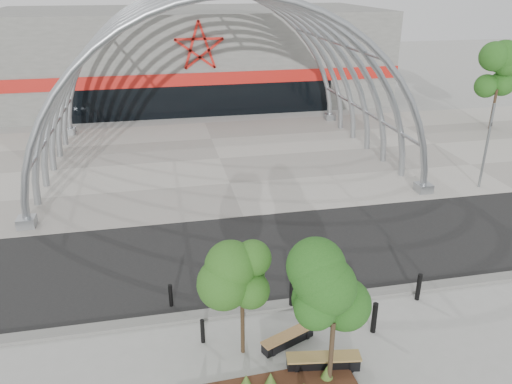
# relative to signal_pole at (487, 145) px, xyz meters

# --- Properties ---
(ground) EXTENTS (140.00, 140.00, 0.00)m
(ground) POSITION_rel_signal_pole_xyz_m (-13.37, -8.02, -2.45)
(ground) COLOR #9A9A95
(ground) RESTS_ON ground
(road) EXTENTS (140.00, 7.00, 0.02)m
(road) POSITION_rel_signal_pole_xyz_m (-13.37, -4.52, -2.44)
(road) COLOR black
(road) RESTS_ON ground
(forecourt) EXTENTS (60.00, 17.00, 0.04)m
(forecourt) POSITION_rel_signal_pole_xyz_m (-13.37, 7.48, -2.43)
(forecourt) COLOR gray
(forecourt) RESTS_ON ground
(kerb) EXTENTS (60.00, 0.50, 0.12)m
(kerb) POSITION_rel_signal_pole_xyz_m (-13.37, -8.27, -2.39)
(kerb) COLOR #62625E
(kerb) RESTS_ON ground
(arena_building) EXTENTS (34.00, 15.24, 8.00)m
(arena_building) POSITION_rel_signal_pole_xyz_m (-13.37, 25.43, 1.54)
(arena_building) COLOR slate
(arena_building) RESTS_ON ground
(vault_canopy) EXTENTS (20.80, 15.80, 20.36)m
(vault_canopy) POSITION_rel_signal_pole_xyz_m (-13.37, 7.48, -2.43)
(vault_canopy) COLOR #94999E
(vault_canopy) RESTS_ON ground
(signal_pole) EXTENTS (0.26, 0.66, 4.68)m
(signal_pole) POSITION_rel_signal_pole_xyz_m (0.00, 0.00, 0.00)
(signal_pole) COLOR slate
(signal_pole) RESTS_ON ground
(street_tree_0) EXTENTS (1.66, 1.66, 3.79)m
(street_tree_0) POSITION_rel_signal_pole_xyz_m (-15.07, -10.27, 0.28)
(street_tree_0) COLOR black
(street_tree_0) RESTS_ON ground
(street_tree_1) EXTENTS (1.72, 1.72, 4.07)m
(street_tree_1) POSITION_rel_signal_pole_xyz_m (-12.86, -11.97, 0.48)
(street_tree_1) COLOR #2F2616
(street_tree_1) RESTS_ON ground
(bench_0) EXTENTS (1.88, 1.12, 0.39)m
(bench_0) POSITION_rel_signal_pole_xyz_m (-13.62, -10.20, -2.25)
(bench_0) COLOR black
(bench_0) RESTS_ON ground
(bench_1) EXTENTS (2.24, 0.80, 0.46)m
(bench_1) POSITION_rel_signal_pole_xyz_m (-12.87, -11.44, -2.22)
(bench_1) COLOR black
(bench_1) RESTS_ON ground
(bollard_0) EXTENTS (0.14, 0.14, 0.85)m
(bollard_0) POSITION_rel_signal_pole_xyz_m (-16.23, -9.56, -2.02)
(bollard_0) COLOR black
(bollard_0) RESTS_ON ground
(bollard_1) EXTENTS (0.14, 0.14, 0.87)m
(bollard_1) POSITION_rel_signal_pole_xyz_m (-17.13, -7.46, -2.01)
(bollard_1) COLOR black
(bollard_1) RESTS_ON ground
(bollard_2) EXTENTS (0.16, 0.16, 1.02)m
(bollard_2) POSITION_rel_signal_pole_xyz_m (-13.01, -8.39, -1.94)
(bollard_2) COLOR black
(bollard_2) RESTS_ON ground
(bollard_3) EXTENTS (0.18, 0.18, 1.10)m
(bollard_3) POSITION_rel_signal_pole_xyz_m (-10.73, -10.18, -1.89)
(bollard_3) COLOR black
(bollard_3) RESTS_ON ground
(bollard_4) EXTENTS (0.17, 0.17, 1.05)m
(bollard_4) POSITION_rel_signal_pole_xyz_m (-8.44, -8.84, -1.92)
(bollard_4) COLOR black
(bollard_4) RESTS_ON ground
(bg_tree_1) EXTENTS (2.70, 2.70, 5.91)m
(bg_tree_1) POSITION_rel_signal_pole_xyz_m (7.63, 9.98, 1.80)
(bg_tree_1) COLOR black
(bg_tree_1) RESTS_ON ground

